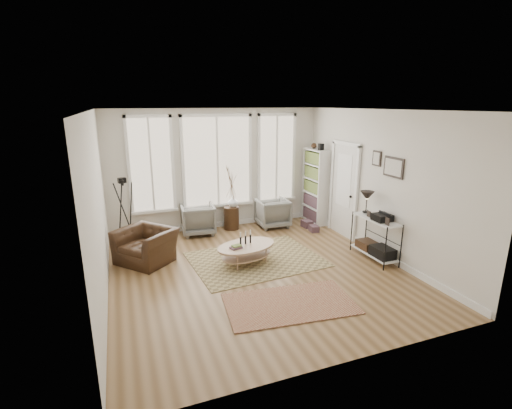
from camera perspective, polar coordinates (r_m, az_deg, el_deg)
name	(u,v)px	position (r m, az deg, el deg)	size (l,w,h in m)	color
room	(258,196)	(6.56, 0.29, 1.36)	(5.50, 5.54, 2.90)	olive
bay_window	(217,163)	(9.03, -5.95, 6.32)	(4.14, 0.12, 2.24)	tan
door	(344,188)	(8.76, 13.38, 2.48)	(0.09, 1.06, 2.22)	silver
bookcase	(315,186)	(9.62, 9.12, 2.81)	(0.31, 0.85, 2.06)	white
low_shelf	(375,234)	(7.70, 17.86, -4.37)	(0.38, 1.08, 1.30)	white
wall_art	(389,165)	(7.52, 19.78, 5.76)	(0.04, 0.88, 0.44)	black
rug_main	(256,259)	(7.45, -0.01, -8.43)	(2.48, 1.86, 0.01)	brown
rug_runner	(290,303)	(5.96, 5.24, -14.92)	(1.98, 1.10, 0.01)	maroon
coffee_table	(246,249)	(7.18, -1.53, -6.88)	(1.36, 1.05, 0.55)	tan
armchair_left	(198,219)	(8.88, -8.93, -2.25)	(0.76, 0.78, 0.71)	slate
armchair_right	(273,213)	(9.31, 2.56, -1.28)	(0.75, 0.77, 0.70)	slate
side_table	(231,199)	(9.02, -3.85, 0.83)	(0.37, 0.37, 1.57)	#341F10
vase	(233,201)	(9.05, -3.55, 0.47)	(0.25, 0.25, 0.26)	silver
accent_chair	(146,246)	(7.57, -16.59, -6.09)	(0.89, 1.01, 0.66)	#341F10
tripod_camera	(125,216)	(8.28, -19.45, -1.73)	(0.54, 0.54, 1.53)	black
book_stack_near	(307,224)	(9.38, 7.85, -2.96)	(0.21, 0.27, 0.18)	brown
book_stack_far	(314,229)	(9.09, 8.90, -3.68)	(0.19, 0.24, 0.15)	brown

